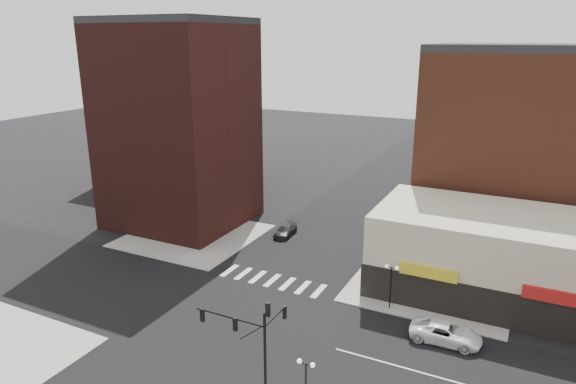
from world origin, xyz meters
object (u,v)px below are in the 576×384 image
at_px(white_suv, 446,333).
at_px(street_lamp_ne, 391,276).
at_px(traffic_signal, 255,335).
at_px(dark_sedan_north, 285,231).
at_px(street_lamp_se_a, 306,374).

bearing_deg(white_suv, street_lamp_ne, 58.47).
bearing_deg(traffic_signal, white_suv, 51.17).
relative_size(street_lamp_ne, dark_sedan_north, 0.94).
xyz_separation_m(street_lamp_se_a, dark_sedan_north, (-15.43, 27.73, -2.65)).
bearing_deg(traffic_signal, dark_sedan_north, 112.93).
relative_size(white_suv, dark_sedan_north, 1.27).
relative_size(street_lamp_se_a, dark_sedan_north, 0.94).
bearing_deg(dark_sedan_north, street_lamp_ne, -39.05).
relative_size(traffic_signal, white_suv, 1.38).
relative_size(street_lamp_ne, white_suv, 0.74).
bearing_deg(traffic_signal, street_lamp_se_a, -2.57).
bearing_deg(street_lamp_ne, white_suv, -29.62).
xyz_separation_m(white_suv, dark_sedan_north, (-21.90, 14.84, -0.14)).
distance_m(street_lamp_se_a, dark_sedan_north, 31.85).
height_order(street_lamp_ne, white_suv, street_lamp_ne).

